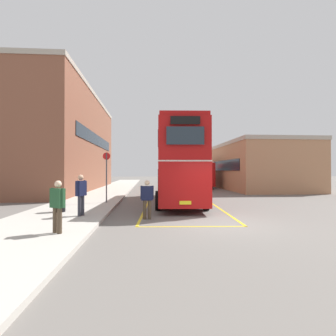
{
  "coord_description": "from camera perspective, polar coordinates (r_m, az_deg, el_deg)",
  "views": [
    {
      "loc": [
        -2.67,
        -9.98,
        2.05
      ],
      "look_at": [
        -1.23,
        9.95,
        2.24
      ],
      "focal_mm": 28.72,
      "sensor_mm": 36.0,
      "label": 1
    }
  ],
  "objects": [
    {
      "name": "brick_building_left",
      "position": [
        29.96,
        -20.5,
        5.04
      ],
      "size": [
        6.08,
        21.87,
        9.88
      ],
      "color": "brown",
      "rests_on": "ground"
    },
    {
      "name": "depot_building_right",
      "position": [
        30.67,
        18.75,
        0.41
      ],
      "size": [
        7.65,
        12.55,
        5.07
      ],
      "color": "#AD7A56",
      "rests_on": "ground"
    },
    {
      "name": "pedestrian_waiting_near",
      "position": [
        11.94,
        -17.97,
        -4.85
      ],
      "size": [
        0.39,
        0.54,
        1.73
      ],
      "color": "#2D2D38",
      "rests_on": "sidewalk_left"
    },
    {
      "name": "litter_bin",
      "position": [
        13.47,
        -21.98,
        -6.71
      ],
      "size": [
        0.52,
        0.52,
        0.9
      ],
      "color": "black",
      "rests_on": "sidewalk_left"
    },
    {
      "name": "double_decker_bus",
      "position": [
        17.2,
        2.23,
        1.0
      ],
      "size": [
        3.17,
        10.79,
        4.75
      ],
      "color": "black",
      "rests_on": "ground"
    },
    {
      "name": "pedestrian_boarding",
      "position": [
        11.39,
        -4.47,
        -6.11
      ],
      "size": [
        0.56,
        0.25,
        1.64
      ],
      "color": "#473828",
      "rests_on": "ground"
    },
    {
      "name": "ground_plane",
      "position": [
        24.61,
        2.12,
        -5.32
      ],
      "size": [
        135.6,
        135.6,
        0.0
      ],
      "primitive_type": "plane",
      "color": "#66605B"
    },
    {
      "name": "bus_stop_sign",
      "position": [
        16.52,
        -12.92,
        -0.97
      ],
      "size": [
        0.44,
        0.08,
        3.0
      ],
      "color": "#4C4C51",
      "rests_on": "sidewalk_left"
    },
    {
      "name": "bay_marking_yellow",
      "position": [
        15.39,
        2.87,
        -8.18
      ],
      "size": [
        4.8,
        12.89,
        0.01
      ],
      "color": "gold",
      "rests_on": "ground"
    },
    {
      "name": "pedestrian_waiting_far",
      "position": [
        8.92,
        -22.4,
        -6.9
      ],
      "size": [
        0.5,
        0.43,
        1.6
      ],
      "color": "#473828",
      "rests_on": "sidewalk_left"
    },
    {
      "name": "single_deck_bus",
      "position": [
        33.02,
        5.77,
        -1.25
      ],
      "size": [
        3.18,
        8.55,
        3.02
      ],
      "color": "black",
      "rests_on": "ground"
    },
    {
      "name": "sidewalk_left",
      "position": [
        27.12,
        -12.28,
        -4.71
      ],
      "size": [
        4.0,
        57.6,
        0.14
      ],
      "primitive_type": "cube",
      "color": "#B2ADA3",
      "rests_on": "ground"
    }
  ]
}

